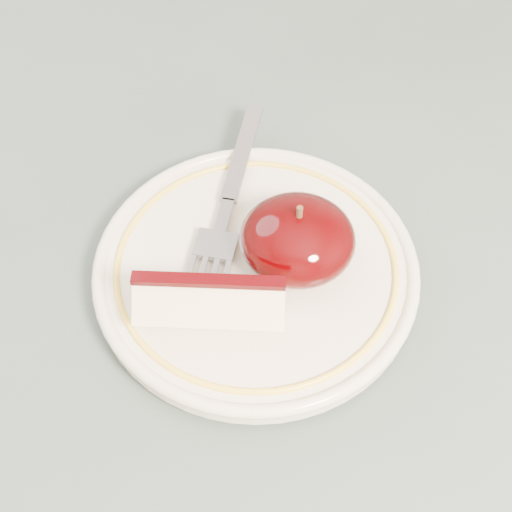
# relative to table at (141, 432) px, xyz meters

# --- Properties ---
(table) EXTENTS (0.90, 0.90, 0.75)m
(table) POSITION_rel_table_xyz_m (0.00, 0.00, 0.00)
(table) COLOR brown
(table) RESTS_ON ground
(plate) EXTENTS (0.21, 0.21, 0.02)m
(plate) POSITION_rel_table_xyz_m (0.07, 0.08, 0.10)
(plate) COLOR beige
(plate) RESTS_ON table
(apple_half) EXTENTS (0.07, 0.07, 0.05)m
(apple_half) POSITION_rel_table_xyz_m (0.10, 0.09, 0.13)
(apple_half) COLOR black
(apple_half) RESTS_ON plate
(apple_wedge) EXTENTS (0.09, 0.05, 0.04)m
(apple_wedge) POSITION_rel_table_xyz_m (0.05, 0.04, 0.13)
(apple_wedge) COLOR #FCEBB9
(apple_wedge) RESTS_ON plate
(fork) EXTENTS (0.03, 0.19, 0.00)m
(fork) POSITION_rel_table_xyz_m (0.05, 0.13, 0.11)
(fork) COLOR #909398
(fork) RESTS_ON plate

